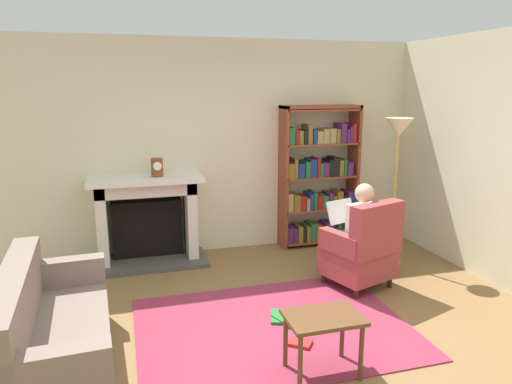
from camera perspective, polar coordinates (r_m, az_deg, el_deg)
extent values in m
plane|color=brown|center=(4.15, 3.41, -18.06)|extent=(14.00, 14.00, 0.00)
cube|color=beige|center=(6.07, -4.44, 5.42)|extent=(5.60, 0.10, 2.70)
cube|color=beige|center=(6.05, 23.83, 4.35)|extent=(0.10, 5.20, 2.70)
cube|color=#8D2C43|center=(4.39, 2.06, -16.08)|extent=(2.40, 1.80, 0.01)
cube|color=#4C4742|center=(5.92, -12.72, -8.31)|extent=(1.37, 0.64, 0.05)
cube|color=black|center=(6.01, -13.03, -4.23)|extent=(0.85, 0.20, 0.70)
cube|color=silver|center=(5.87, -18.13, -3.86)|extent=(0.12, 0.44, 1.02)
cube|color=silver|center=(5.91, -7.95, -3.21)|extent=(0.12, 0.44, 1.02)
cube|color=silver|center=(5.76, -13.23, 0.55)|extent=(1.17, 0.44, 0.16)
cube|color=silver|center=(5.68, -13.25, 1.51)|extent=(1.33, 0.56, 0.06)
cylinder|color=brown|center=(5.64, -11.92, 2.94)|extent=(0.14, 0.14, 0.22)
cylinder|color=white|center=(5.57, -11.88, 3.09)|extent=(0.10, 0.01, 0.10)
cube|color=brown|center=(6.15, 3.32, 1.65)|extent=(0.04, 0.32, 1.88)
cube|color=brown|center=(6.55, 11.69, 2.09)|extent=(0.04, 0.32, 1.88)
cube|color=brown|center=(6.22, 7.89, 10.21)|extent=(1.05, 0.32, 0.04)
cube|color=brown|center=(6.55, 7.41, -5.69)|extent=(1.01, 0.32, 0.02)
cube|color=#4C1E59|center=(6.35, 3.86, -5.09)|extent=(0.08, 0.26, 0.21)
cube|color=#4C1E59|center=(6.38, 4.48, -5.07)|extent=(0.05, 0.26, 0.20)
cube|color=brown|center=(6.40, 5.07, -4.93)|extent=(0.07, 0.26, 0.22)
cube|color=black|center=(6.42, 5.55, -4.99)|extent=(0.04, 0.26, 0.20)
cube|color=brown|center=(6.44, 6.03, -4.88)|extent=(0.05, 0.26, 0.21)
cube|color=#1E592D|center=(6.46, 6.60, -4.67)|extent=(0.07, 0.26, 0.25)
cube|color=brown|center=(6.49, 7.24, -4.73)|extent=(0.08, 0.26, 0.22)
cube|color=maroon|center=(6.52, 7.80, -4.72)|extent=(0.04, 0.26, 0.21)
cube|color=#4C1E59|center=(6.55, 8.37, -4.57)|extent=(0.08, 0.26, 0.23)
cube|color=navy|center=(6.57, 8.84, -4.51)|extent=(0.04, 0.26, 0.23)
cube|color=#4C1E59|center=(6.60, 9.23, -4.75)|extent=(0.05, 0.26, 0.16)
cube|color=#1E592D|center=(6.62, 9.70, -4.52)|extent=(0.05, 0.26, 0.21)
cube|color=black|center=(6.64, 10.15, -4.28)|extent=(0.04, 0.26, 0.26)
cube|color=brown|center=(6.68, 10.68, -4.58)|extent=(0.08, 0.26, 0.17)
cube|color=brown|center=(6.43, 7.52, -1.97)|extent=(1.01, 0.32, 0.02)
cube|color=#997F4C|center=(6.23, 3.88, -1.13)|extent=(0.07, 0.26, 0.24)
cube|color=brown|center=(6.26, 4.66, -1.18)|extent=(0.09, 0.26, 0.21)
cube|color=maroon|center=(6.29, 5.38, -1.21)|extent=(0.08, 0.26, 0.19)
cube|color=#997F4C|center=(6.32, 5.97, -1.32)|extent=(0.04, 0.26, 0.16)
cube|color=navy|center=(6.33, 6.41, -1.02)|extent=(0.06, 0.26, 0.22)
cube|color=#1E592D|center=(6.35, 6.85, -0.92)|extent=(0.04, 0.26, 0.24)
cube|color=maroon|center=(6.38, 7.40, -1.09)|extent=(0.07, 0.26, 0.19)
cube|color=#1E592D|center=(6.41, 8.03, -1.06)|extent=(0.08, 0.26, 0.18)
cube|color=#4C1E59|center=(6.44, 8.67, -0.89)|extent=(0.06, 0.26, 0.21)
cube|color=brown|center=(6.47, 9.16, -1.03)|extent=(0.05, 0.26, 0.17)
cube|color=brown|center=(6.50, 9.77, -0.75)|extent=(0.08, 0.26, 0.23)
cube|color=black|center=(6.54, 10.38, -0.99)|extent=(0.06, 0.26, 0.16)
cube|color=#4C1E59|center=(6.56, 10.86, -0.71)|extent=(0.05, 0.26, 0.22)
cube|color=navy|center=(6.58, 11.27, -0.75)|extent=(0.05, 0.26, 0.20)
cube|color=brown|center=(6.33, 7.64, 1.88)|extent=(1.01, 0.32, 0.02)
cube|color=brown|center=(6.14, 3.97, 2.66)|extent=(0.08, 0.26, 0.19)
cube|color=brown|center=(6.16, 4.54, 2.95)|extent=(0.04, 0.26, 0.25)
cube|color=navy|center=(6.19, 5.17, 2.68)|extent=(0.09, 0.26, 0.19)
cube|color=#1E592D|center=(6.22, 5.93, 2.83)|extent=(0.06, 0.26, 0.21)
cube|color=navy|center=(6.25, 6.61, 2.98)|extent=(0.09, 0.26, 0.24)
cube|color=maroon|center=(6.27, 7.22, 3.07)|extent=(0.04, 0.26, 0.25)
cube|color=#1E592D|center=(6.30, 7.59, 2.78)|extent=(0.05, 0.26, 0.18)
cube|color=#4C1E59|center=(6.32, 8.13, 2.82)|extent=(0.07, 0.26, 0.19)
cube|color=black|center=(6.35, 8.71, 3.00)|extent=(0.06, 0.26, 0.22)
cube|color=black|center=(6.37, 9.28, 3.16)|extent=(0.08, 0.26, 0.25)
cube|color=brown|center=(6.41, 9.90, 3.01)|extent=(0.06, 0.26, 0.21)
cube|color=#1E592D|center=(6.44, 10.37, 3.06)|extent=(0.04, 0.26, 0.22)
cube|color=#4C1E59|center=(6.47, 10.92, 2.91)|extent=(0.08, 0.26, 0.18)
cube|color=brown|center=(6.26, 7.75, 5.83)|extent=(1.01, 0.32, 0.02)
cube|color=#1E592D|center=(6.08, 4.04, 6.84)|extent=(0.08, 0.26, 0.22)
cube|color=maroon|center=(6.10, 4.65, 6.75)|extent=(0.04, 0.26, 0.19)
cube|color=brown|center=(6.12, 5.13, 6.68)|extent=(0.06, 0.26, 0.18)
cube|color=black|center=(6.15, 5.66, 6.71)|extent=(0.05, 0.26, 0.18)
cube|color=brown|center=(6.17, 6.21, 7.02)|extent=(0.06, 0.26, 0.24)
cube|color=navy|center=(6.19, 6.77, 6.76)|extent=(0.05, 0.26, 0.19)
cube|color=#997F4C|center=(6.22, 7.39, 6.66)|extent=(0.08, 0.26, 0.16)
cube|color=#997F4C|center=(6.26, 8.12, 6.78)|extent=(0.08, 0.26, 0.19)
cube|color=#997F4C|center=(6.29, 8.88, 6.81)|extent=(0.09, 0.26, 0.19)
cube|color=brown|center=(6.33, 9.53, 6.79)|extent=(0.05, 0.26, 0.18)
cube|color=#4C1E59|center=(6.36, 10.15, 7.11)|extent=(0.08, 0.26, 0.25)
cube|color=#4C1E59|center=(6.39, 10.69, 6.78)|extent=(0.04, 0.26, 0.18)
cube|color=#4C1E59|center=(6.41, 11.03, 6.93)|extent=(0.04, 0.26, 0.21)
cube|color=maroon|center=(6.43, 11.42, 7.10)|extent=(0.05, 0.26, 0.25)
cube|color=brown|center=(6.23, 7.88, 9.85)|extent=(1.01, 0.32, 0.02)
cylinder|color=#331E14|center=(5.64, 12.13, -9.00)|extent=(0.05, 0.05, 0.12)
cylinder|color=#331E14|center=(5.30, 8.25, -10.28)|extent=(0.05, 0.05, 0.12)
cylinder|color=#331E14|center=(5.35, 15.91, -10.45)|extent=(0.05, 0.05, 0.12)
cylinder|color=#331E14|center=(4.99, 12.05, -11.95)|extent=(0.05, 0.05, 0.12)
cube|color=#973A3A|center=(5.23, 12.21, -8.27)|extent=(0.80, 0.77, 0.30)
cube|color=#973A3A|center=(4.95, 14.45, -4.43)|extent=(0.66, 0.35, 0.55)
cube|color=#973A3A|center=(5.34, 14.34, -5.00)|extent=(0.28, 0.55, 0.22)
cube|color=#973A3A|center=(4.96, 10.18, -6.17)|extent=(0.28, 0.55, 0.22)
cube|color=white|center=(5.07, 12.83, -4.20)|extent=(0.37, 0.29, 0.50)
sphere|color=#D8AD8C|center=(4.98, 13.04, -0.13)|extent=(0.20, 0.20, 0.20)
cube|color=#191E3F|center=(5.32, 11.73, -5.62)|extent=(0.24, 0.42, 0.12)
cube|color=#191E3F|center=(5.21, 10.50, -5.96)|extent=(0.24, 0.42, 0.12)
cylinder|color=#191E3F|center=(5.53, 10.18, -7.68)|extent=(0.10, 0.10, 0.42)
cylinder|color=#191E3F|center=(5.42, 8.96, -8.05)|extent=(0.10, 0.10, 0.42)
cube|color=white|center=(5.26, 10.26, -2.33)|extent=(0.38, 0.22, 0.25)
cube|color=#7C695E|center=(3.96, -22.48, -17.35)|extent=(0.79, 1.74, 0.40)
cube|color=#7C695E|center=(3.80, -27.18, -11.92)|extent=(0.29, 1.71, 0.45)
cube|color=#7C695E|center=(3.14, -23.74, -19.17)|extent=(0.71, 0.20, 0.24)
cube|color=#7C695E|center=(4.52, -22.35, -9.01)|extent=(0.71, 0.20, 0.24)
cube|color=brown|center=(3.61, 8.19, -14.84)|extent=(0.56, 0.39, 0.03)
cylinder|color=brown|center=(3.52, 5.38, -19.96)|extent=(0.04, 0.04, 0.44)
cylinder|color=brown|center=(3.70, 12.64, -18.49)|extent=(0.04, 0.04, 0.44)
cylinder|color=brown|center=(3.77, 3.60, -17.56)|extent=(0.04, 0.04, 0.44)
cylinder|color=brown|center=(3.94, 10.43, -16.36)|extent=(0.04, 0.04, 0.44)
cube|color=#267233|center=(4.53, 3.13, -14.87)|extent=(0.27, 0.31, 0.03)
cube|color=red|center=(4.44, 6.54, -15.44)|extent=(0.20, 0.26, 0.04)
cube|color=#267233|center=(4.48, 3.84, -15.12)|extent=(0.27, 0.30, 0.04)
cube|color=red|center=(4.14, 5.35, -17.76)|extent=(0.23, 0.22, 0.03)
cylinder|color=#B7933F|center=(6.07, 15.97, -8.05)|extent=(0.24, 0.24, 0.03)
cylinder|color=#B7933F|center=(5.85, 16.43, -0.92)|extent=(0.03, 0.03, 1.52)
cone|color=beige|center=(5.72, 16.98, 7.50)|extent=(0.32, 0.32, 0.22)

